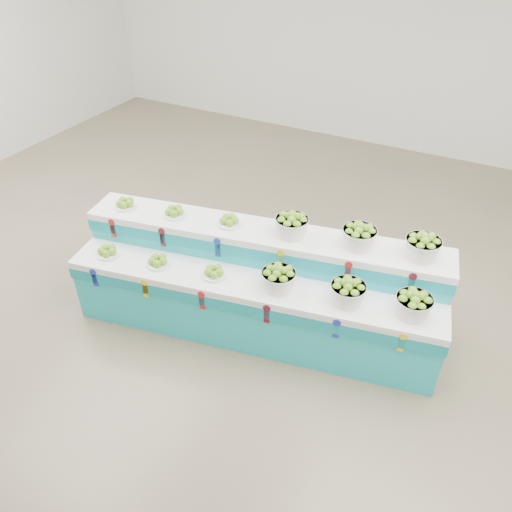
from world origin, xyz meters
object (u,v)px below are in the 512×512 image
object	(u,v)px
display_stand	(256,285)
basket_upper_right	(423,246)
basket_lower_left	(279,278)
plate_upper_mid	(174,211)

from	to	relation	value
display_stand	basket_upper_right	xyz separation A→B (m)	(1.40, 0.48, 0.63)
basket_lower_left	plate_upper_mid	bearing A→B (deg)	169.95
display_stand	plate_upper_mid	distance (m)	1.10
basket_upper_right	plate_upper_mid	bearing A→B (deg)	-169.74
plate_upper_mid	basket_upper_right	size ratio (longest dim) A/B	0.75
basket_lower_left	plate_upper_mid	size ratio (longest dim) A/B	1.34
display_stand	basket_lower_left	xyz separation A→B (m)	(0.32, -0.17, 0.33)
display_stand	basket_upper_right	distance (m)	1.61
display_stand	plate_upper_mid	world-z (taller)	plate_upper_mid
display_stand	basket_lower_left	size ratio (longest dim) A/B	11.52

